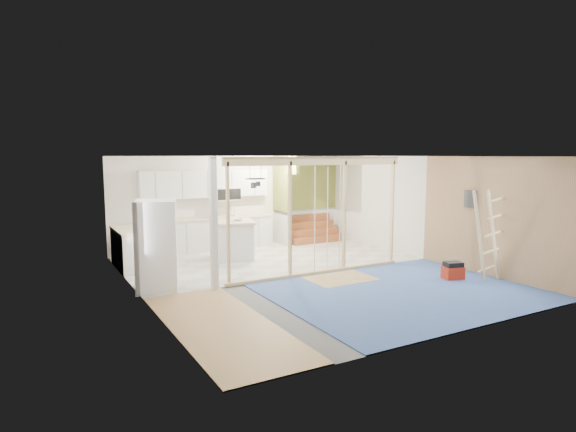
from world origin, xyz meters
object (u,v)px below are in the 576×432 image
island (233,240)px  toolbox (453,271)px  ladder (488,235)px  fridge (157,246)px

island → toolbox: island is taller
toolbox → ladder: size_ratio=0.24×
toolbox → fridge: bearing=174.0°
island → ladder: ladder is taller
fridge → island: 3.06m
fridge → toolbox: size_ratio=3.79×
fridge → ladder: (6.17, -2.65, 0.09)m
island → fridge: bearing=-127.8°
island → toolbox: bearing=-37.7°
fridge → island: (2.37, 1.90, -0.39)m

